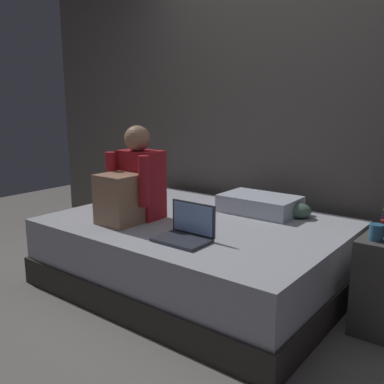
{
  "coord_description": "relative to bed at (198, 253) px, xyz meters",
  "views": [
    {
      "loc": [
        1.54,
        -2.01,
        1.3
      ],
      "look_at": [
        -0.1,
        0.1,
        0.73
      ],
      "focal_mm": 40.15,
      "sensor_mm": 36.0,
      "label": 1
    }
  ],
  "objects": [
    {
      "name": "ground_plane",
      "position": [
        0.2,
        -0.3,
        -0.24
      ],
      "size": [
        8.0,
        8.0,
        0.0
      ],
      "primitive_type": "plane",
      "color": "gray"
    },
    {
      "name": "clothes_pile",
      "position": [
        0.41,
        0.43,
        0.3
      ],
      "size": [
        0.37,
        0.27,
        0.12
      ],
      "color": "#8E3D47",
      "rests_on": "bed"
    },
    {
      "name": "wall_back",
      "position": [
        0.2,
        0.9,
        1.11
      ],
      "size": [
        5.6,
        0.1,
        2.7
      ],
      "primitive_type": "cube",
      "color": "#605B56",
      "rests_on": "ground_plane"
    },
    {
      "name": "mug",
      "position": [
        1.17,
        0.06,
        0.36
      ],
      "size": [
        0.08,
        0.08,
        0.09
      ],
      "primitive_type": "cylinder",
      "color": "teal",
      "rests_on": "nightstand"
    },
    {
      "name": "person_sitting",
      "position": [
        -0.37,
        -0.26,
        0.49
      ],
      "size": [
        0.39,
        0.44,
        0.66
      ],
      "color": "#B21E28",
      "rests_on": "bed"
    },
    {
      "name": "bed",
      "position": [
        0.0,
        0.0,
        0.0
      ],
      "size": [
        2.0,
        1.5,
        0.48
      ],
      "color": "#332D2B",
      "rests_on": "ground_plane"
    },
    {
      "name": "laptop",
      "position": [
        0.21,
        -0.39,
        0.3
      ],
      "size": [
        0.32,
        0.23,
        0.22
      ],
      "color": "#333842",
      "rests_on": "bed"
    },
    {
      "name": "pillow",
      "position": [
        0.24,
        0.45,
        0.31
      ],
      "size": [
        0.56,
        0.36,
        0.13
      ],
      "primitive_type": "cube",
      "color": "silver",
      "rests_on": "bed"
    }
  ]
}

